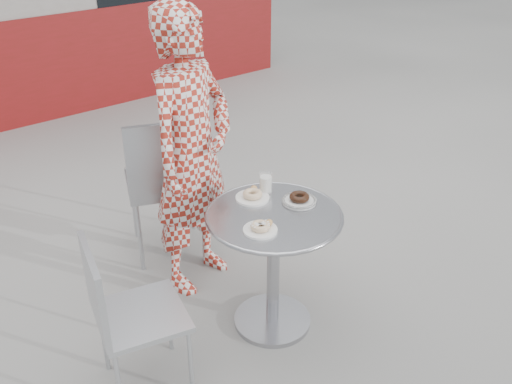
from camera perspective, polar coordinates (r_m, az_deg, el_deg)
ground at (r=3.23m, az=1.61°, el=-12.14°), size 60.00×60.00×0.00m
bistro_table at (r=2.86m, az=1.78°, el=-5.07°), size 0.68×0.68×0.69m
chair_far at (r=3.62m, az=-8.86°, el=-1.78°), size 0.59×0.60×0.95m
chair_left at (r=2.76m, az=-11.30°, el=-14.61°), size 0.46×0.46×0.80m
seated_person at (r=3.10m, az=-6.42°, el=3.76°), size 0.68×0.56×1.62m
plate_far at (r=2.89m, az=-0.34°, el=-0.35°), size 0.17×0.17×0.05m
plate_near at (r=2.64m, az=0.48°, el=-3.58°), size 0.16×0.16×0.04m
plate_checker at (r=2.87m, az=4.35°, el=-0.75°), size 0.18×0.18×0.05m
milk_cup at (r=2.94m, az=0.98°, el=0.86°), size 0.07×0.07×0.11m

